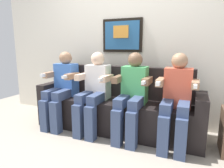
{
  "coord_description": "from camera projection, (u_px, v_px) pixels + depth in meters",
  "views": [
    {
      "loc": [
        0.99,
        -2.17,
        1.18
      ],
      "look_at": [
        0.0,
        0.15,
        0.7
      ],
      "focal_mm": 31.43,
      "sensor_mm": 36.0,
      "label": 1
    }
  ],
  "objects": [
    {
      "name": "ground_plane",
      "position": [
        108.0,
        139.0,
        2.56
      ],
      "size": [
        6.13,
        6.13,
        0.0
      ],
      "primitive_type": "plane",
      "color": "#9E9384"
    },
    {
      "name": "back_wall_assembly",
      "position": [
        127.0,
        39.0,
        3.01
      ],
      "size": [
        4.71,
        0.1,
        2.6
      ],
      "color": "silver",
      "rests_on": "ground_plane"
    },
    {
      "name": "couch",
      "position": [
        117.0,
        109.0,
        2.8
      ],
      "size": [
        2.31,
        0.58,
        0.9
      ],
      "color": "black",
      "rests_on": "ground_plane"
    },
    {
      "name": "person_leftmost",
      "position": [
        62.0,
        86.0,
        2.9
      ],
      "size": [
        0.46,
        0.56,
        1.11
      ],
      "color": "#3F72CC",
      "rests_on": "ground_plane"
    },
    {
      "name": "person_left_center",
      "position": [
        94.0,
        89.0,
        2.69
      ],
      "size": [
        0.46,
        0.56,
        1.11
      ],
      "color": "white",
      "rests_on": "ground_plane"
    },
    {
      "name": "person_right_center",
      "position": [
        132.0,
        93.0,
        2.49
      ],
      "size": [
        0.46,
        0.56,
        1.11
      ],
      "color": "#4CB266",
      "rests_on": "ground_plane"
    },
    {
      "name": "person_rightmost",
      "position": [
        177.0,
        97.0,
        2.28
      ],
      "size": [
        0.46,
        0.56,
        1.11
      ],
      "color": "#D8593F",
      "rests_on": "ground_plane"
    }
  ]
}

